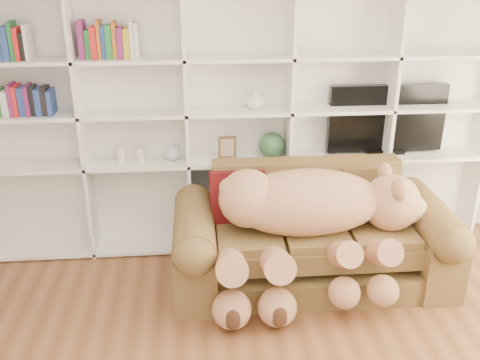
{
  "coord_description": "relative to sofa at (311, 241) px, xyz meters",
  "views": [
    {
      "loc": [
        -0.36,
        -2.12,
        2.55
      ],
      "look_at": [
        -0.04,
        1.63,
        0.94
      ],
      "focal_mm": 40.0,
      "sensor_mm": 36.0,
      "label": 1
    }
  ],
  "objects": [
    {
      "name": "wall_back",
      "position": [
        -0.55,
        0.83,
        0.99
      ],
      "size": [
        5.0,
        0.02,
        2.7
      ],
      "primitive_type": "cube",
      "color": "silver",
      "rests_on": "floor"
    },
    {
      "name": "bookshelf",
      "position": [
        -0.79,
        0.69,
        0.95
      ],
      "size": [
        4.43,
        0.35,
        2.4
      ],
      "color": "white",
      "rests_on": "floor"
    },
    {
      "name": "sofa",
      "position": [
        0.0,
        0.0,
        0.0
      ],
      "size": [
        2.24,
        0.97,
        0.94
      ],
      "color": "brown",
      "rests_on": "floor"
    },
    {
      "name": "teddy_bear",
      "position": [
        -0.07,
        -0.19,
        0.31
      ],
      "size": [
        1.75,
        0.94,
        1.02
      ],
      "rotation": [
        0.0,
        0.0,
        0.07
      ],
      "color": "tan",
      "rests_on": "sofa"
    },
    {
      "name": "throw_pillow",
      "position": [
        -0.6,
        0.16,
        0.35
      ],
      "size": [
        0.45,
        0.27,
        0.47
      ],
      "primitive_type": "cube",
      "rotation": [
        -0.24,
        0.0,
        0.05
      ],
      "color": "#500D0F",
      "rests_on": "sofa"
    },
    {
      "name": "gift_box",
      "position": [
        1.17,
        0.06,
        -0.24
      ],
      "size": [
        0.32,
        0.31,
        0.22
      ],
      "primitive_type": "cube",
      "rotation": [
        0.0,
        0.0,
        -0.18
      ],
      "color": "red",
      "rests_on": "floor"
    },
    {
      "name": "tv",
      "position": [
        0.78,
        0.69,
        0.82
      ],
      "size": [
        1.05,
        0.18,
        0.62
      ],
      "color": "black",
      "rests_on": "bookshelf"
    },
    {
      "name": "picture_frame",
      "position": [
        -0.65,
        0.64,
        0.62
      ],
      "size": [
        0.16,
        0.04,
        0.19
      ],
      "primitive_type": "cube",
      "rotation": [
        0.0,
        0.0,
        0.09
      ],
      "color": "brown",
      "rests_on": "bookshelf"
    },
    {
      "name": "green_vase",
      "position": [
        -0.25,
        0.64,
        0.62
      ],
      "size": [
        0.23,
        0.23,
        0.23
      ],
      "primitive_type": "sphere",
      "color": "#2F5C36",
      "rests_on": "bookshelf"
    },
    {
      "name": "figurine_tall",
      "position": [
        -1.58,
        0.64,
        0.59
      ],
      "size": [
        0.1,
        0.1,
        0.15
      ],
      "primitive_type": "cylinder",
      "rotation": [
        0.0,
        0.0,
        -0.41
      ],
      "color": "beige",
      "rests_on": "bookshelf"
    },
    {
      "name": "figurine_short",
      "position": [
        -1.41,
        0.64,
        0.57
      ],
      "size": [
        0.09,
        0.09,
        0.13
      ],
      "primitive_type": "cylinder",
      "rotation": [
        0.0,
        0.0,
        0.3
      ],
      "color": "beige",
      "rests_on": "bookshelf"
    },
    {
      "name": "snow_globe",
      "position": [
        -1.13,
        0.64,
        0.58
      ],
      "size": [
        0.13,
        0.13,
        0.13
      ],
      "primitive_type": "sphere",
      "color": "silver",
      "rests_on": "bookshelf"
    },
    {
      "name": "shelf_vase",
      "position": [
        -0.4,
        0.64,
        1.05
      ],
      "size": [
        0.21,
        0.21,
        0.18
      ],
      "primitive_type": "imported",
      "rotation": [
        0.0,
        0.0,
        -0.26
      ],
      "color": "beige",
      "rests_on": "bookshelf"
    }
  ]
}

